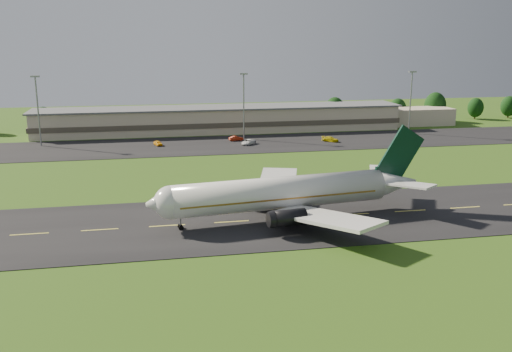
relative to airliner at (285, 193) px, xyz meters
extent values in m
plane|color=#294A12|center=(1.65, -0.11, -4.66)|extent=(360.00, 360.00, 0.00)
cube|color=black|center=(1.65, -0.11, -4.61)|extent=(220.00, 30.00, 0.10)
cube|color=black|center=(1.65, 71.89, -4.61)|extent=(260.00, 30.00, 0.10)
cylinder|color=silver|center=(-0.85, -0.11, 0.14)|extent=(38.40, 10.23, 5.60)
sphere|color=silver|center=(-19.71, -2.44, 0.14)|extent=(5.60, 5.60, 5.60)
cone|color=silver|center=(-21.69, -2.69, 0.14)|extent=(4.63, 5.83, 5.38)
cone|color=silver|center=(21.48, 2.66, 0.14)|extent=(9.61, 6.55, 5.49)
cube|color=brown|center=(-1.35, -0.17, -0.21)|extent=(35.43, 9.90, 0.28)
cube|color=black|center=(-20.30, -2.52, 0.69)|extent=(2.35, 3.22, 0.65)
cube|color=silver|center=(3.98, -10.59, -1.36)|extent=(15.79, 19.87, 2.20)
cube|color=silver|center=(1.27, 11.24, -1.36)|extent=(12.22, 20.19, 2.20)
cube|color=silver|center=(22.09, -2.30, 1.04)|extent=(8.16, 9.26, 0.91)
cube|color=silver|center=(20.87, 7.62, 1.04)|extent=(6.77, 9.37, 0.91)
cube|color=black|center=(19.99, 2.48, 1.94)|extent=(5.03, 1.16, 3.00)
cube|color=black|center=(22.47, 2.78, 5.64)|extent=(9.42, 1.61, 10.55)
cylinder|color=black|center=(-1.35, -8.23, -1.76)|extent=(5.89, 3.37, 2.70)
cylinder|color=black|center=(-3.32, 7.65, -1.76)|extent=(5.89, 3.37, 2.70)
cube|color=tan|center=(1.65, 95.89, -0.66)|extent=(120.00, 15.00, 8.00)
cube|color=#4C4438|center=(1.65, 95.89, -1.46)|extent=(121.00, 15.40, 1.60)
cube|color=#595B60|center=(1.65, 95.89, 3.49)|extent=(122.00, 16.00, 0.50)
cube|color=tan|center=(71.65, 97.89, -1.66)|extent=(28.00, 11.00, 6.00)
cylinder|color=gray|center=(-53.35, 79.89, 5.34)|extent=(0.44, 0.44, 20.00)
cube|color=gray|center=(-53.35, 79.89, 15.44)|extent=(2.40, 1.20, 0.50)
cylinder|color=gray|center=(6.65, 79.89, 5.34)|extent=(0.44, 0.44, 20.00)
cube|color=gray|center=(6.65, 79.89, 15.44)|extent=(2.40, 1.20, 0.50)
cylinder|color=gray|center=(61.65, 79.89, 5.34)|extent=(0.44, 0.44, 20.00)
cube|color=gray|center=(61.65, 79.89, 15.44)|extent=(2.40, 1.20, 0.50)
cylinder|color=black|center=(-56.26, 105.01, -3.30)|extent=(0.56, 0.56, 2.72)
ellipsoid|color=black|center=(-56.26, 105.01, 0.02)|extent=(6.34, 6.34, 7.93)
cylinder|color=black|center=(-32.31, 105.43, -3.47)|extent=(0.56, 0.56, 2.38)
ellipsoid|color=black|center=(-32.31, 105.43, -0.57)|extent=(5.55, 5.55, 6.94)
cylinder|color=black|center=(44.49, 104.85, -3.12)|extent=(0.56, 0.56, 3.09)
ellipsoid|color=black|center=(44.49, 104.85, 0.66)|extent=(7.21, 7.21, 9.01)
cylinder|color=black|center=(69.37, 105.68, -3.28)|extent=(0.56, 0.56, 2.75)
ellipsoid|color=black|center=(69.37, 105.68, 0.08)|extent=(6.42, 6.42, 8.03)
cylinder|color=black|center=(83.95, 104.78, -2.95)|extent=(0.56, 0.56, 3.42)
ellipsoid|color=black|center=(83.95, 104.78, 1.23)|extent=(7.98, 7.98, 9.97)
cylinder|color=black|center=(102.23, 107.06, -3.38)|extent=(0.56, 0.56, 2.55)
ellipsoid|color=black|center=(102.23, 107.06, -0.26)|extent=(5.96, 5.96, 7.45)
cylinder|color=black|center=(116.57, 107.08, -3.31)|extent=(0.56, 0.56, 2.70)
ellipsoid|color=black|center=(116.57, 107.08, -0.01)|extent=(6.30, 6.30, 7.87)
imported|color=#EFA30E|center=(-19.88, 73.81, -3.86)|extent=(2.83, 4.43, 1.40)
imported|color=maroon|center=(3.80, 77.40, -3.84)|extent=(4.55, 2.25, 1.43)
imported|color=white|center=(6.37, 70.49, -3.82)|extent=(5.37, 5.64, 1.48)
imported|color=#C4B20B|center=(31.59, 70.29, -3.80)|extent=(5.29, 5.07, 1.51)
camera|label=1|loc=(-23.07, -92.44, 26.39)|focal=40.00mm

